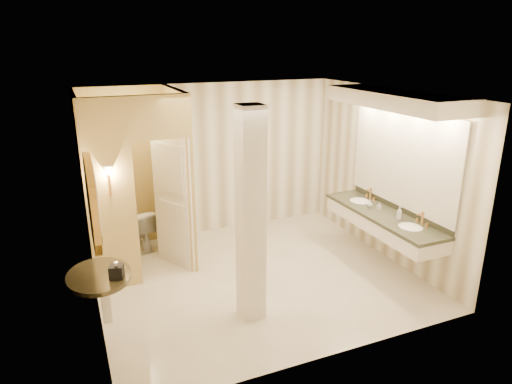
% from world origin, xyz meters
% --- Properties ---
extents(floor, '(4.50, 4.50, 0.00)m').
position_xyz_m(floor, '(0.00, 0.00, 0.00)').
color(floor, white).
rests_on(floor, ground).
extents(ceiling, '(4.50, 4.50, 0.00)m').
position_xyz_m(ceiling, '(0.00, 0.00, 2.70)').
color(ceiling, white).
rests_on(ceiling, wall_back).
extents(wall_back, '(4.50, 0.02, 2.70)m').
position_xyz_m(wall_back, '(0.00, 2.00, 1.35)').
color(wall_back, white).
rests_on(wall_back, floor).
extents(wall_front, '(4.50, 0.02, 2.70)m').
position_xyz_m(wall_front, '(0.00, -2.00, 1.35)').
color(wall_front, white).
rests_on(wall_front, floor).
extents(wall_left, '(0.02, 4.00, 2.70)m').
position_xyz_m(wall_left, '(-2.25, 0.00, 1.35)').
color(wall_left, white).
rests_on(wall_left, floor).
extents(wall_right, '(0.02, 4.00, 2.70)m').
position_xyz_m(wall_right, '(2.25, 0.00, 1.35)').
color(wall_right, white).
rests_on(wall_right, floor).
extents(toilet_closet, '(1.50, 1.55, 2.70)m').
position_xyz_m(toilet_closet, '(-1.13, 0.97, 1.39)').
color(toilet_closet, '#E4C677').
rests_on(toilet_closet, floor).
extents(wall_sconce, '(0.14, 0.14, 0.42)m').
position_xyz_m(wall_sconce, '(-1.93, 0.43, 1.73)').
color(wall_sconce, '#D59144').
rests_on(wall_sconce, toilet_closet).
extents(vanity, '(0.75, 2.43, 2.09)m').
position_xyz_m(vanity, '(1.98, -0.39, 1.63)').
color(vanity, white).
rests_on(vanity, floor).
extents(console_shelf, '(0.88, 0.88, 1.89)m').
position_xyz_m(console_shelf, '(-2.21, -0.73, 1.33)').
color(console_shelf, black).
rests_on(console_shelf, floor).
extents(pillar, '(0.29, 0.29, 2.70)m').
position_xyz_m(pillar, '(-0.45, -0.90, 1.35)').
color(pillar, white).
rests_on(pillar, floor).
extents(tissue_box, '(0.18, 0.18, 0.15)m').
position_xyz_m(tissue_box, '(-2.05, -0.89, 0.95)').
color(tissue_box, black).
rests_on(tissue_box, console_shelf).
extents(toilet, '(0.56, 0.76, 0.70)m').
position_xyz_m(toilet, '(-1.43, 1.69, 0.35)').
color(toilet, white).
rests_on(toilet, floor).
extents(soap_bottle_a, '(0.06, 0.07, 0.12)m').
position_xyz_m(soap_bottle_a, '(1.96, -0.27, 0.94)').
color(soap_bottle_a, beige).
rests_on(soap_bottle_a, vanity).
extents(soap_bottle_b, '(0.10, 0.10, 0.11)m').
position_xyz_m(soap_bottle_b, '(1.91, -0.09, 0.93)').
color(soap_bottle_b, silver).
rests_on(soap_bottle_b, vanity).
extents(soap_bottle_c, '(0.09, 0.09, 0.20)m').
position_xyz_m(soap_bottle_c, '(1.98, -0.71, 0.97)').
color(soap_bottle_c, '#C6B28C').
rests_on(soap_bottle_c, vanity).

